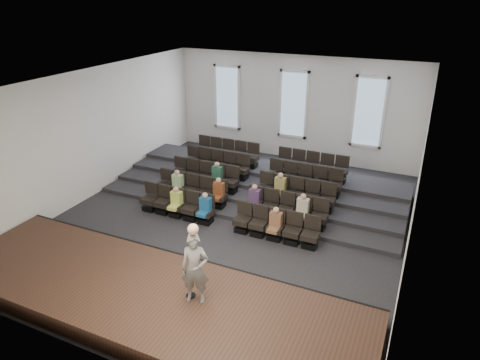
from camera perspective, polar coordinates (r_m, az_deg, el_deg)
name	(u,v)px	position (r m, az deg, el deg)	size (l,w,h in m)	color
ground	(231,219)	(15.69, -1.22, -5.27)	(14.00, 14.00, 0.00)	black
ceiling	(230,81)	(13.95, -1.41, 13.00)	(12.00, 14.00, 0.02)	white
wall_back	(294,108)	(20.89, 7.16, 9.48)	(12.00, 0.04, 5.00)	silver
wall_front	(82,265)	(9.51, -20.26, -10.62)	(12.00, 0.04, 5.00)	silver
wall_left	(93,133)	(17.95, -19.01, 5.93)	(0.04, 14.00, 5.00)	silver
wall_right	(418,186)	(13.36, 22.66, -0.72)	(0.04, 14.00, 5.00)	silver
stage	(148,297)	(11.95, -12.22, -15.03)	(11.80, 3.60, 0.50)	#3E261A
stage_lip	(183,262)	(13.09, -7.64, -10.76)	(11.80, 0.06, 0.52)	black
risers	(263,182)	(18.21, 3.08, -0.28)	(11.80, 4.80, 0.60)	black
seating_rows	(248,186)	(16.63, 1.04, -0.86)	(6.80, 4.70, 1.67)	black
windows	(293,104)	(20.78, 7.13, 9.97)	(8.44, 0.10, 3.24)	white
audience	(233,195)	(15.61, -0.99, -2.06)	(5.45, 2.64, 1.10)	#C4D756
speaker	(195,269)	(10.72, -6.02, -11.66)	(0.69, 0.45, 1.89)	slate
mic_stand	(190,281)	(11.14, -6.68, -13.29)	(0.25, 0.25, 1.50)	black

